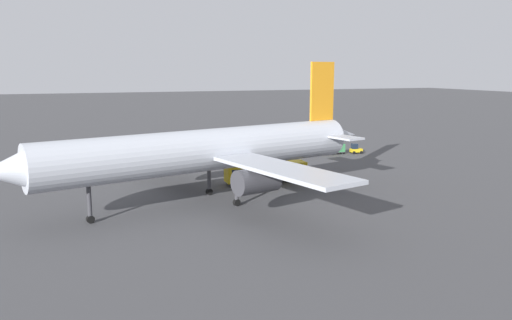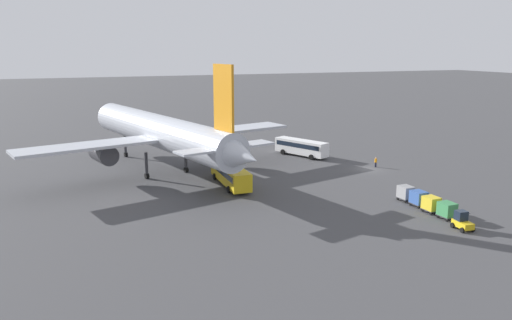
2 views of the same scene
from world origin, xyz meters
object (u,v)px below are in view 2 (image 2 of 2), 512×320
(cargo_cart_green, at_px, (447,210))
(cargo_cart_grey, at_px, (406,192))
(airplane, at_px, (161,132))
(cargo_cart_blue, at_px, (419,198))
(shuttle_bus_near, at_px, (301,146))
(worker_person, at_px, (376,162))
(cargo_cart_yellow, at_px, (431,204))
(shuttle_bus_far, at_px, (230,173))
(baggage_tug, at_px, (462,221))

(cargo_cart_green, distance_m, cargo_cart_grey, 7.83)
(airplane, height_order, cargo_cart_green, airplane)
(cargo_cart_blue, bearing_deg, shuttle_bus_near, 0.48)
(worker_person, height_order, cargo_cart_grey, cargo_cart_grey)
(airplane, relative_size, shuttle_bus_near, 4.70)
(cargo_cart_grey, bearing_deg, cargo_cart_yellow, 178.03)
(worker_person, bearing_deg, cargo_cart_green, 163.38)
(shuttle_bus_far, bearing_deg, cargo_cart_blue, -132.01)
(worker_person, bearing_deg, airplane, 75.65)
(worker_person, bearing_deg, cargo_cart_blue, 159.59)
(baggage_tug, bearing_deg, cargo_cart_yellow, -1.52)
(shuttle_bus_near, relative_size, cargo_cart_yellow, 5.42)
(cargo_cart_green, height_order, cargo_cart_blue, same)
(cargo_cart_blue, bearing_deg, cargo_cart_yellow, 175.92)
(airplane, bearing_deg, cargo_cart_yellow, -154.24)
(shuttle_bus_near, bearing_deg, cargo_cart_blue, 155.66)
(baggage_tug, bearing_deg, shuttle_bus_near, 4.26)
(shuttle_bus_near, xyz_separation_m, cargo_cart_blue, (-33.46, -0.28, -0.67))
(cargo_cart_grey, bearing_deg, shuttle_bus_near, 0.51)
(cargo_cart_blue, bearing_deg, airplane, 42.96)
(cargo_cart_green, distance_m, cargo_cart_blue, 5.22)
(cargo_cart_yellow, distance_m, cargo_cart_grey, 5.22)
(cargo_cart_green, xyz_separation_m, cargo_cart_yellow, (2.61, 0.14, 0.00))
(cargo_cart_blue, relative_size, cargo_cart_grey, 1.00)
(shuttle_bus_far, height_order, baggage_tug, shuttle_bus_far)
(worker_person, distance_m, cargo_cart_green, 26.93)
(shuttle_bus_far, height_order, cargo_cart_grey, shuttle_bus_far)
(shuttle_bus_near, distance_m, worker_person, 15.16)
(cargo_cart_yellow, bearing_deg, shuttle_bus_far, 42.05)
(cargo_cart_yellow, bearing_deg, airplane, 40.36)
(cargo_cart_green, relative_size, cargo_cart_grey, 1.00)
(airplane, xyz_separation_m, cargo_cart_blue, (-29.60, -27.56, -5.64))
(airplane, bearing_deg, cargo_cart_blue, -151.64)
(baggage_tug, xyz_separation_m, cargo_cart_green, (3.37, -0.83, 0.25))
(shuttle_bus_far, xyz_separation_m, worker_person, (1.82, -27.13, -0.96))
(cargo_cart_grey, bearing_deg, cargo_cart_green, 179.73)
(shuttle_bus_far, xyz_separation_m, cargo_cart_grey, (-16.16, -19.46, -0.64))
(baggage_tug, bearing_deg, cargo_cart_grey, 0.63)
(cargo_cart_yellow, xyz_separation_m, cargo_cart_grey, (5.22, -0.18, 0.00))
(worker_person, relative_size, cargo_cart_grey, 0.84)
(shuttle_bus_far, height_order, cargo_cart_yellow, shuttle_bus_far)
(cargo_cart_grey, bearing_deg, worker_person, -23.10)
(baggage_tug, relative_size, worker_person, 1.44)
(worker_person, xyz_separation_m, cargo_cart_blue, (-20.58, 7.66, 0.32))
(cargo_cart_green, bearing_deg, shuttle_bus_near, 0.35)
(airplane, height_order, cargo_cart_blue, airplane)
(cargo_cart_yellow, height_order, cargo_cart_grey, same)
(airplane, bearing_deg, cargo_cart_grey, -149.01)
(cargo_cart_green, height_order, cargo_cart_grey, same)
(shuttle_bus_far, height_order, worker_person, shuttle_bus_far)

